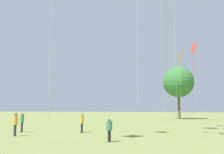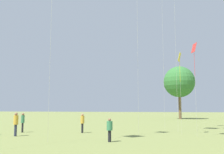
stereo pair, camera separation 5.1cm
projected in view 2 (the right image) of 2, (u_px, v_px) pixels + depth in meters
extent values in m
cylinder|color=black|center=(82.00, 128.00, 23.54)|extent=(0.24, 0.24, 0.84)
cylinder|color=gold|center=(82.00, 120.00, 23.63)|extent=(0.44, 0.44, 0.67)
sphere|color=#A37556|center=(83.00, 115.00, 23.68)|extent=(0.23, 0.23, 0.23)
cylinder|color=#282D42|center=(15.00, 130.00, 20.77)|extent=(0.24, 0.24, 0.91)
cylinder|color=gold|center=(16.00, 120.00, 20.86)|extent=(0.44, 0.44, 0.72)
sphere|color=brown|center=(16.00, 114.00, 20.92)|extent=(0.25, 0.25, 0.25)
cylinder|color=black|center=(110.00, 136.00, 17.20)|extent=(0.28, 0.28, 0.76)
cylinder|color=#387A51|center=(110.00, 126.00, 17.28)|extent=(0.51, 0.51, 0.60)
sphere|color=brown|center=(110.00, 120.00, 17.33)|extent=(0.20, 0.20, 0.20)
cylinder|color=black|center=(22.00, 128.00, 24.00)|extent=(0.23, 0.23, 0.86)
cylinder|color=#387A51|center=(23.00, 119.00, 24.09)|extent=(0.41, 0.41, 0.68)
sphere|color=brown|center=(23.00, 114.00, 24.14)|extent=(0.23, 0.23, 0.23)
cylinder|color=#BCB7A8|center=(137.00, 18.00, 22.68)|extent=(0.01, 0.01, 19.90)
cube|color=red|center=(194.00, 48.00, 20.93)|extent=(0.45, 0.78, 0.74)
cylinder|color=red|center=(194.00, 64.00, 20.78)|extent=(0.02, 0.02, 2.01)
cylinder|color=#BCB7A8|center=(196.00, 92.00, 20.51)|extent=(0.01, 0.01, 7.00)
cylinder|color=#BCB7A8|center=(176.00, 50.00, 24.36)|extent=(0.01, 0.01, 15.25)
cube|color=yellow|center=(179.00, 57.00, 22.66)|extent=(0.29, 0.79, 0.75)
cylinder|color=yellow|center=(180.00, 71.00, 22.51)|extent=(0.02, 0.02, 1.89)
cylinder|color=#BCB7A8|center=(181.00, 95.00, 22.26)|extent=(0.01, 0.01, 6.61)
cylinder|color=#BCB7A8|center=(163.00, 36.00, 27.15)|extent=(0.01, 0.01, 19.28)
cylinder|color=brown|center=(180.00, 105.00, 53.98)|extent=(0.58, 0.58, 5.91)
sphere|color=#337033|center=(179.00, 82.00, 54.55)|extent=(6.45, 6.45, 6.45)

